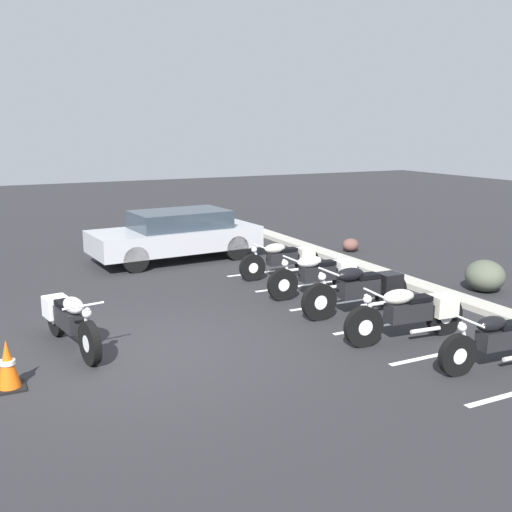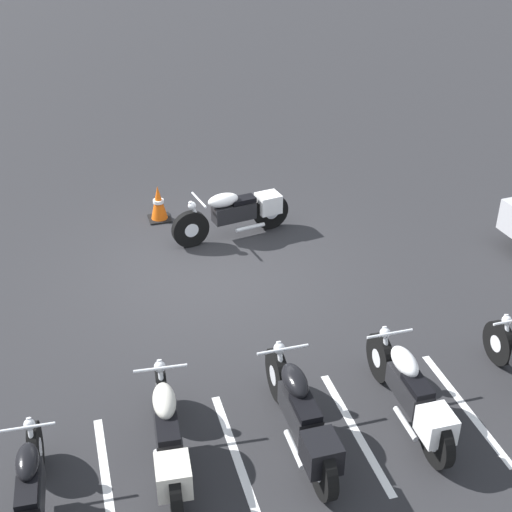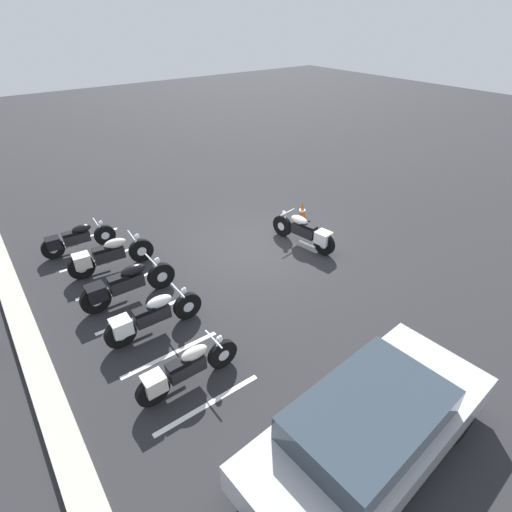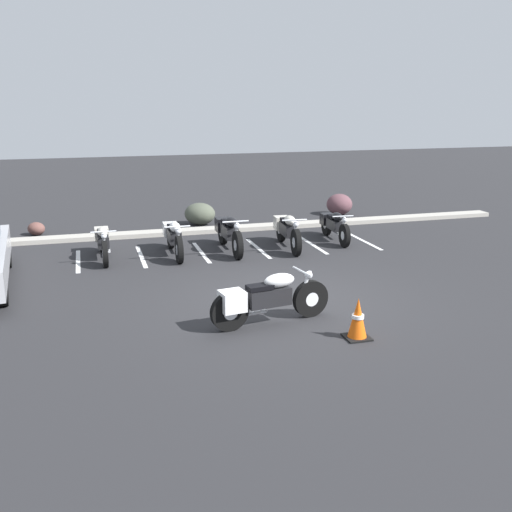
% 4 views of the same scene
% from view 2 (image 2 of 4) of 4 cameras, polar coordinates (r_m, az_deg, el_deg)
% --- Properties ---
extents(ground, '(60.00, 60.00, 0.00)m').
position_cam_2_polar(ground, '(11.71, -3.73, -1.27)').
color(ground, '#262628').
extents(motorcycle_white_featured, '(2.20, 0.74, 0.87)m').
position_cam_2_polar(motorcycle_white_featured, '(12.55, -1.51, 3.53)').
color(motorcycle_white_featured, black).
rests_on(motorcycle_white_featured, ground).
extents(parked_bike_1, '(0.61, 2.17, 0.85)m').
position_cam_2_polar(parked_bike_1, '(8.82, 12.34, -10.69)').
color(parked_bike_1, black).
rests_on(parked_bike_1, ground).
extents(parked_bike_2, '(0.64, 2.29, 0.90)m').
position_cam_2_polar(parked_bike_2, '(8.32, 3.67, -12.66)').
color(parked_bike_2, black).
rests_on(parked_bike_2, ground).
extents(parked_bike_3, '(0.62, 2.22, 0.87)m').
position_cam_2_polar(parked_bike_3, '(8.15, -7.06, -14.15)').
color(parked_bike_3, black).
rests_on(parked_bike_3, ground).
extents(parked_bike_4, '(0.57, 2.02, 0.79)m').
position_cam_2_polar(parked_bike_4, '(7.91, -17.62, -17.97)').
color(parked_bike_4, black).
rests_on(parked_bike_4, ground).
extents(traffic_cone, '(0.40, 0.40, 0.68)m').
position_cam_2_polar(traffic_cone, '(13.28, -7.80, 4.16)').
color(traffic_cone, black).
rests_on(traffic_cone, ground).
extents(stall_line_1, '(0.10, 2.10, 0.00)m').
position_cam_2_polar(stall_line_1, '(9.48, 16.39, -11.53)').
color(stall_line_1, white).
rests_on(stall_line_1, ground).
extents(stall_line_2, '(0.10, 2.10, 0.00)m').
position_cam_2_polar(stall_line_2, '(8.89, 7.97, -13.69)').
color(stall_line_2, white).
rests_on(stall_line_2, ground).
extents(stall_line_3, '(0.10, 2.10, 0.00)m').
position_cam_2_polar(stall_line_3, '(8.53, -1.58, -15.75)').
color(stall_line_3, white).
rests_on(stall_line_3, ground).
extents(stall_line_4, '(0.10, 2.10, 0.00)m').
position_cam_2_polar(stall_line_4, '(8.41, -11.87, -17.46)').
color(stall_line_4, white).
rests_on(stall_line_4, ground).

